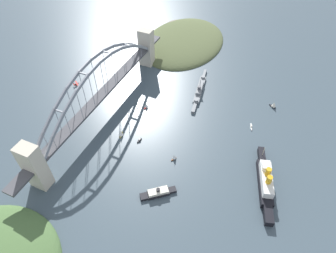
{
  "coord_description": "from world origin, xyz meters",
  "views": [
    {
      "loc": [
        199.75,
        167.87,
        231.79
      ],
      "look_at": [
        0.0,
        78.98,
        8.0
      ],
      "focal_mm": 31.58,
      "sensor_mm": 36.0,
      "label": 1
    }
  ],
  "objects_px": {
    "naval_cruiser": "(200,90)",
    "small_boat_1": "(121,133)",
    "harbor_ferry_steamer": "(158,193)",
    "small_boat_4": "(174,157)",
    "small_boat_0": "(139,140)",
    "seaplane_taxiing_near_bridge": "(77,84)",
    "small_boat_5": "(251,127)",
    "small_boat_2": "(146,105)",
    "small_boat_3": "(274,105)",
    "ocean_liner": "(265,181)",
    "harbor_arch_bridge": "(102,93)"
  },
  "relations": [
    {
      "from": "seaplane_taxiing_near_bridge",
      "to": "small_boat_4",
      "type": "bearing_deg",
      "value": 69.92
    },
    {
      "from": "ocean_liner",
      "to": "small_boat_0",
      "type": "xyz_separation_m",
      "value": [
        -1.73,
        -129.99,
        -5.42
      ]
    },
    {
      "from": "harbor_ferry_steamer",
      "to": "small_boat_5",
      "type": "xyz_separation_m",
      "value": [
        -117.35,
        57.35,
        -1.69
      ]
    },
    {
      "from": "harbor_arch_bridge",
      "to": "ocean_liner",
      "type": "distance_m",
      "value": 189.95
    },
    {
      "from": "small_boat_1",
      "to": "small_boat_4",
      "type": "distance_m",
      "value": 64.33
    },
    {
      "from": "ocean_liner",
      "to": "harbor_arch_bridge",
      "type": "bearing_deg",
      "value": -97.87
    },
    {
      "from": "seaplane_taxiing_near_bridge",
      "to": "small_boat_0",
      "type": "bearing_deg",
      "value": 66.5
    },
    {
      "from": "small_boat_2",
      "to": "harbor_ferry_steamer",
      "type": "bearing_deg",
      "value": 32.08
    },
    {
      "from": "small_boat_3",
      "to": "naval_cruiser",
      "type": "bearing_deg",
      "value": -85.3
    },
    {
      "from": "small_boat_5",
      "to": "small_boat_0",
      "type": "bearing_deg",
      "value": -56.65
    },
    {
      "from": "small_boat_5",
      "to": "harbor_ferry_steamer",
      "type": "bearing_deg",
      "value": -26.04
    },
    {
      "from": "small_boat_1",
      "to": "ocean_liner",
      "type": "bearing_deg",
      "value": 89.97
    },
    {
      "from": "small_boat_0",
      "to": "small_boat_2",
      "type": "bearing_deg",
      "value": -160.87
    },
    {
      "from": "harbor_ferry_steamer",
      "to": "small_boat_3",
      "type": "relative_size",
      "value": 3.47
    },
    {
      "from": "harbor_arch_bridge",
      "to": "small_boat_1",
      "type": "distance_m",
      "value": 49.89
    },
    {
      "from": "ocean_liner",
      "to": "harbor_ferry_steamer",
      "type": "distance_m",
      "value": 97.66
    },
    {
      "from": "harbor_ferry_steamer",
      "to": "small_boat_4",
      "type": "height_order",
      "value": "harbor_ferry_steamer"
    },
    {
      "from": "seaplane_taxiing_near_bridge",
      "to": "small_boat_3",
      "type": "xyz_separation_m",
      "value": [
        -59.69,
        235.39,
        1.9
      ]
    },
    {
      "from": "small_boat_0",
      "to": "small_boat_1",
      "type": "xyz_separation_m",
      "value": [
        1.65,
        -21.32,
        3.19
      ]
    },
    {
      "from": "small_boat_0",
      "to": "harbor_ferry_steamer",
      "type": "bearing_deg",
      "value": 42.12
    },
    {
      "from": "harbor_arch_bridge",
      "to": "ocean_liner",
      "type": "bearing_deg",
      "value": 82.13
    },
    {
      "from": "small_boat_2",
      "to": "small_boat_5",
      "type": "relative_size",
      "value": 0.65
    },
    {
      "from": "naval_cruiser",
      "to": "small_boat_1",
      "type": "bearing_deg",
      "value": -25.89
    },
    {
      "from": "ocean_liner",
      "to": "small_boat_0",
      "type": "distance_m",
      "value": 130.11
    },
    {
      "from": "small_boat_4",
      "to": "small_boat_5",
      "type": "bearing_deg",
      "value": 141.44
    },
    {
      "from": "harbor_arch_bridge",
      "to": "small_boat_5",
      "type": "height_order",
      "value": "harbor_arch_bridge"
    },
    {
      "from": "small_boat_3",
      "to": "small_boat_5",
      "type": "bearing_deg",
      "value": -20.49
    },
    {
      "from": "ocean_liner",
      "to": "seaplane_taxiing_near_bridge",
      "type": "height_order",
      "value": "ocean_liner"
    },
    {
      "from": "harbor_arch_bridge",
      "to": "small_boat_2",
      "type": "distance_m",
      "value": 53.18
    },
    {
      "from": "seaplane_taxiing_near_bridge",
      "to": "small_boat_5",
      "type": "xyz_separation_m",
      "value": [
        -16.63,
        219.3,
        -1.17
      ]
    },
    {
      "from": "small_boat_2",
      "to": "seaplane_taxiing_near_bridge",
      "type": "bearing_deg",
      "value": -90.78
    },
    {
      "from": "small_boat_1",
      "to": "small_boat_5",
      "type": "distance_m",
      "value": 141.81
    },
    {
      "from": "seaplane_taxiing_near_bridge",
      "to": "small_boat_3",
      "type": "height_order",
      "value": "small_boat_3"
    },
    {
      "from": "harbor_arch_bridge",
      "to": "naval_cruiser",
      "type": "relative_size",
      "value": 3.21
    },
    {
      "from": "harbor_ferry_steamer",
      "to": "small_boat_1",
      "type": "height_order",
      "value": "small_boat_1"
    },
    {
      "from": "naval_cruiser",
      "to": "small_boat_2",
      "type": "xyz_separation_m",
      "value": [
        53.73,
        -46.7,
        0.42
      ]
    },
    {
      "from": "seaplane_taxiing_near_bridge",
      "to": "small_boat_1",
      "type": "relative_size",
      "value": 1.11
    },
    {
      "from": "small_boat_0",
      "to": "small_boat_3",
      "type": "height_order",
      "value": "small_boat_3"
    },
    {
      "from": "naval_cruiser",
      "to": "small_boat_0",
      "type": "distance_m",
      "value": 107.33
    },
    {
      "from": "naval_cruiser",
      "to": "harbor_ferry_steamer",
      "type": "distance_m",
      "value": 153.87
    },
    {
      "from": "small_boat_0",
      "to": "harbor_arch_bridge",
      "type": "bearing_deg",
      "value": -112.94
    },
    {
      "from": "small_boat_4",
      "to": "small_boat_0",
      "type": "bearing_deg",
      "value": -99.98
    },
    {
      "from": "harbor_ferry_steamer",
      "to": "small_boat_4",
      "type": "relative_size",
      "value": 4.09
    },
    {
      "from": "small_boat_0",
      "to": "small_boat_4",
      "type": "relative_size",
      "value": 1.02
    },
    {
      "from": "harbor_arch_bridge",
      "to": "ocean_liner",
      "type": "height_order",
      "value": "harbor_arch_bridge"
    },
    {
      "from": "seaplane_taxiing_near_bridge",
      "to": "harbor_ferry_steamer",
      "type": "bearing_deg",
      "value": 58.12
    },
    {
      "from": "small_boat_5",
      "to": "seaplane_taxiing_near_bridge",
      "type": "bearing_deg",
      "value": -85.66
    },
    {
      "from": "small_boat_1",
      "to": "small_boat_2",
      "type": "distance_m",
      "value": 51.26
    },
    {
      "from": "ocean_liner",
      "to": "harbor_ferry_steamer",
      "type": "xyz_separation_m",
      "value": [
        48.18,
        -84.86,
        -3.83
      ]
    },
    {
      "from": "small_boat_3",
      "to": "ocean_liner",
      "type": "bearing_deg",
      "value": 5.81
    }
  ]
}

